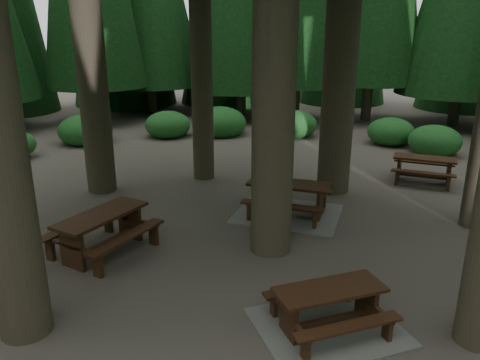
# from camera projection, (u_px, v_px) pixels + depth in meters

# --- Properties ---
(ground) EXTENTS (80.00, 80.00, 0.00)m
(ground) POSITION_uv_depth(u_px,v_px,m) (232.00, 252.00, 9.76)
(ground) COLOR #49423B
(ground) RESTS_ON ground
(picnic_table_a) EXTENTS (2.70, 2.52, 0.73)m
(picnic_table_a) POSITION_uv_depth(u_px,v_px,m) (328.00, 316.00, 7.18)
(picnic_table_a) COLOR gray
(picnic_table_a) RESTS_ON ground
(picnic_table_b) EXTENTS (2.27, 2.47, 0.86)m
(picnic_table_b) POSITION_uv_depth(u_px,v_px,m) (102.00, 227.00, 9.58)
(picnic_table_b) COLOR #371C10
(picnic_table_b) RESTS_ON ground
(picnic_table_c) EXTENTS (2.90, 2.57, 0.85)m
(picnic_table_c) POSITION_uv_depth(u_px,v_px,m) (288.00, 204.00, 11.57)
(picnic_table_c) COLOR gray
(picnic_table_c) RESTS_ON ground
(picnic_table_d) EXTENTS (2.10, 1.86, 0.77)m
(picnic_table_d) POSITION_uv_depth(u_px,v_px,m) (424.00, 166.00, 14.06)
(picnic_table_d) COLOR #371C10
(picnic_table_d) RESTS_ON ground
(shrub_ring) EXTENTS (23.86, 24.64, 1.49)m
(shrub_ring) POSITION_uv_depth(u_px,v_px,m) (268.00, 221.00, 10.28)
(shrub_ring) COLOR #226323
(shrub_ring) RESTS_ON ground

